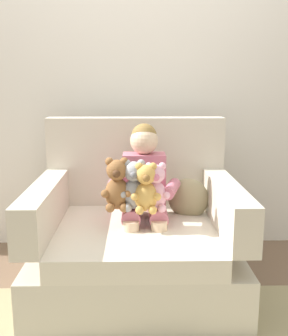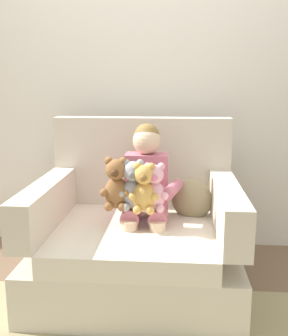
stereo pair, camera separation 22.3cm
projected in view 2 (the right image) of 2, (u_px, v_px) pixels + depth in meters
name	position (u px, v px, depth m)	size (l,w,h in m)	color
ground_plane	(136.00, 288.00, 2.49)	(8.00, 8.00, 0.00)	brown
back_wall	(146.00, 74.00, 3.01)	(6.00, 0.10, 2.60)	silver
armchair	(137.00, 237.00, 2.48)	(1.18, 1.03, 1.01)	beige
seated_child	(146.00, 186.00, 2.45)	(0.45, 0.39, 0.82)	#C66B7F
plush_grey	(133.00, 186.00, 2.30)	(0.17, 0.14, 0.29)	#9E9EA3
plush_brown	(116.00, 185.00, 2.31)	(0.18, 0.15, 0.30)	brown
plush_honey	(144.00, 189.00, 2.25)	(0.17, 0.14, 0.28)	gold
plush_pink	(154.00, 188.00, 2.28)	(0.16, 0.13, 0.28)	#EAA8BC
throw_pillow	(192.00, 200.00, 2.55)	(0.26, 0.12, 0.26)	#998C66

